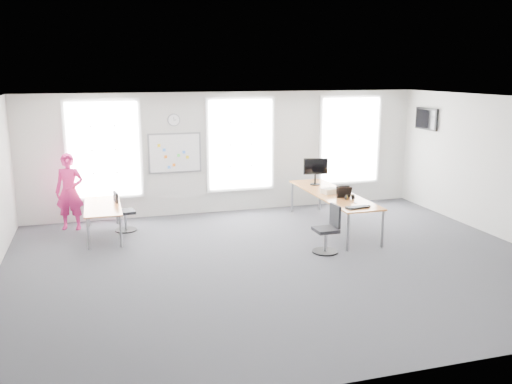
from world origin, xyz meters
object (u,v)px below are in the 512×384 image
object	(u,v)px
keyboard	(357,208)
monitor	(316,169)
chair_left	(123,214)
person	(70,192)
desk_left	(103,208)
chair_right	(328,232)
headphones	(349,197)
desk_right	(333,196)

from	to	relation	value
keyboard	monitor	distance (m)	2.38
keyboard	monitor	world-z (taller)	monitor
chair_left	person	size ratio (longest dim) A/B	0.52
desk_left	monitor	size ratio (longest dim) A/B	2.88
desk_left	chair_left	world-z (taller)	chair_left
chair_right	monitor	xyz separation A→B (m)	(0.76, 2.52, 0.78)
person	headphones	distance (m)	6.18
chair_left	monitor	world-z (taller)	monitor
headphones	desk_left	bearing A→B (deg)	154.46
chair_right	chair_left	bearing A→B (deg)	-125.94
desk_right	headphones	xyz separation A→B (m)	(0.09, -0.66, 0.11)
chair_left	headphones	size ratio (longest dim) A/B	4.48
desk_left	keyboard	xyz separation A→B (m)	(4.90, -2.19, 0.19)
chair_right	monitor	distance (m)	2.74
desk_left	chair_left	bearing A→B (deg)	33.10
chair_left	desk_right	bearing A→B (deg)	-110.91
chair_right	monitor	size ratio (longest dim) A/B	1.47
keyboard	headphones	bearing A→B (deg)	63.92
chair_right	desk_left	bearing A→B (deg)	-120.40
desk_right	monitor	bearing A→B (deg)	91.19
chair_right	person	xyz separation A→B (m)	(-4.89, 3.12, 0.44)
monitor	chair_right	bearing A→B (deg)	-95.62
desk_right	chair_right	xyz separation A→B (m)	(-0.78, -1.54, -0.33)
chair_left	keyboard	world-z (taller)	chair_left
desk_right	chair_right	world-z (taller)	chair_right
chair_right	headphones	xyz separation A→B (m)	(0.87, 0.89, 0.44)
desk_right	desk_left	world-z (taller)	desk_right
chair_right	headphones	distance (m)	1.32
desk_left	person	world-z (taller)	person
desk_right	monitor	xyz separation A→B (m)	(-0.02, 0.97, 0.44)
desk_left	monitor	bearing A→B (deg)	1.84
chair_right	headphones	size ratio (longest dim) A/B	4.73
desk_left	chair_right	distance (m)	4.83
chair_left	monitor	distance (m)	4.62
person	headphones	world-z (taller)	person
chair_left	keyboard	bearing A→B (deg)	-126.36
desk_right	headphones	world-z (taller)	headphones
monitor	headphones	bearing A→B (deg)	-74.91
desk_right	person	world-z (taller)	person
headphones	monitor	size ratio (longest dim) A/B	0.31
chair_left	headphones	distance (m)	5.00
person	monitor	distance (m)	5.70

